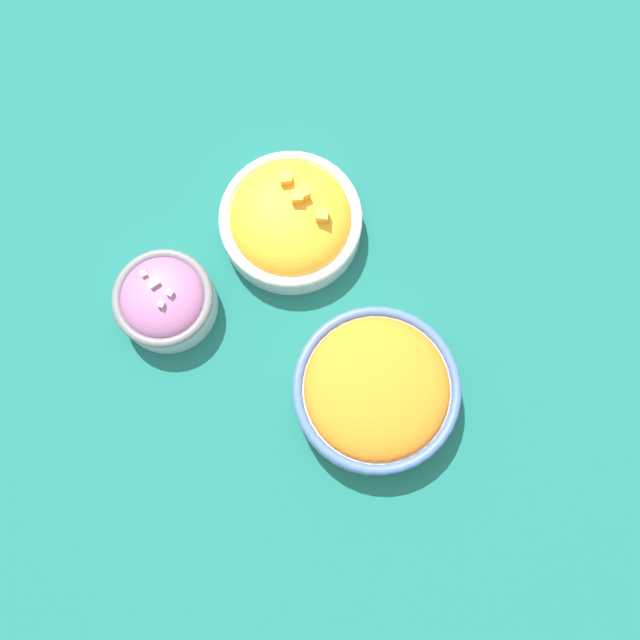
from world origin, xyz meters
TOP-DOWN VIEW (x-y plane):
  - ground_plane at (0.00, 0.00)m, footprint 3.00×3.00m
  - bowl_red_onion at (-0.14, -0.14)m, footprint 0.13×0.13m
  - bowl_carrots at (0.11, 0.00)m, footprint 0.20×0.20m
  - bowl_squash at (-0.13, 0.05)m, footprint 0.18×0.18m

SIDE VIEW (x-z plane):
  - ground_plane at x=0.00m, z-range 0.00..0.00m
  - bowl_squash at x=-0.13m, z-range -0.01..0.07m
  - bowl_red_onion at x=-0.14m, z-range 0.00..0.07m
  - bowl_carrots at x=0.11m, z-range 0.00..0.07m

